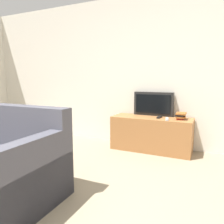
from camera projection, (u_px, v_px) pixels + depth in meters
The scene contains 6 objects.
wall_back at pixel (122, 72), 4.00m from camera, with size 9.00×0.06×2.60m.
tv_stand at pixel (151, 134), 3.62m from camera, with size 1.30×0.47×0.56m.
television at pixel (153, 104), 3.73m from camera, with size 0.67×0.09×0.40m.
book_stack at pixel (180, 116), 3.40m from camera, with size 0.17×0.21×0.10m.
remote_on_stand at pixel (159, 117), 3.53m from camera, with size 0.06×0.18×0.02m.
remote_secondary at pixel (167, 119), 3.36m from camera, with size 0.08×0.20×0.02m.
Camera 1 is at (1.56, -0.73, 1.18)m, focal length 35.00 mm.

